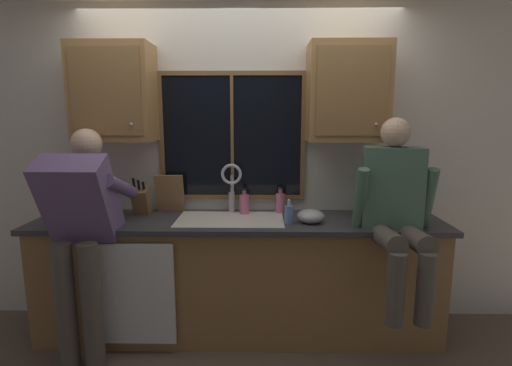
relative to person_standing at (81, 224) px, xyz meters
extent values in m
cube|color=silver|center=(1.03, 0.70, 0.30)|extent=(5.40, 0.12, 2.55)
cube|color=black|center=(0.97, 0.63, 0.55)|extent=(1.10, 0.02, 0.95)
cube|color=brown|center=(0.97, 0.62, 1.04)|extent=(1.17, 0.02, 0.04)
cube|color=brown|center=(0.97, 0.62, 0.06)|extent=(1.17, 0.02, 0.04)
cube|color=brown|center=(0.41, 0.62, 0.55)|extent=(0.03, 0.02, 0.95)
cube|color=brown|center=(1.54, 0.62, 0.55)|extent=(0.03, 0.02, 0.95)
cube|color=brown|center=(0.97, 0.62, 0.55)|extent=(0.02, 0.02, 0.95)
cube|color=olive|center=(1.03, 0.35, -0.54)|extent=(3.00, 0.58, 0.88)
cube|color=#38383D|center=(1.03, 0.33, -0.08)|extent=(3.06, 0.62, 0.04)
cube|color=white|center=(0.31, 0.03, -0.52)|extent=(0.60, 0.02, 0.74)
cube|color=#A87A47|center=(0.10, 0.48, 0.88)|extent=(0.59, 0.33, 0.72)
cube|color=olive|center=(0.10, 0.31, 0.88)|extent=(0.51, 0.01, 0.62)
sphere|color=#B2B2B7|center=(0.28, 0.30, 0.65)|extent=(0.02, 0.02, 0.02)
cube|color=#A87A47|center=(1.85, 0.48, 0.88)|extent=(0.59, 0.33, 0.72)
cube|color=olive|center=(1.85, 0.31, 0.88)|extent=(0.51, 0.01, 0.62)
sphere|color=#B2B2B7|center=(2.02, 0.30, 0.65)|extent=(0.02, 0.02, 0.02)
cube|color=white|center=(0.97, 0.34, -0.07)|extent=(0.80, 0.46, 0.02)
cube|color=beige|center=(0.77, 0.34, -0.17)|extent=(0.36, 0.42, 0.20)
cube|color=beige|center=(1.17, 0.34, -0.17)|extent=(0.36, 0.42, 0.20)
cube|color=white|center=(0.97, 0.34, -0.17)|extent=(0.04, 0.42, 0.20)
cylinder|color=silver|center=(0.97, 0.56, 0.09)|extent=(0.03, 0.03, 0.30)
torus|color=silver|center=(0.97, 0.50, 0.26)|extent=(0.16, 0.02, 0.16)
cylinder|color=silver|center=(1.05, 0.56, -0.01)|extent=(0.03, 0.03, 0.09)
cylinder|color=#595147|center=(-0.08, -0.12, -0.54)|extent=(0.13, 0.13, 0.88)
cylinder|color=#595147|center=(0.09, -0.12, -0.54)|extent=(0.13, 0.13, 0.88)
cube|color=slate|center=(0.00, 0.01, 0.17)|extent=(0.44, 0.45, 0.62)
sphere|color=beige|center=(0.00, 0.17, 0.52)|extent=(0.21, 0.21, 0.21)
cylinder|color=slate|center=(-0.22, 0.19, 0.22)|extent=(0.09, 0.52, 0.26)
cylinder|color=slate|center=(0.22, 0.19, 0.22)|extent=(0.09, 0.52, 0.26)
cylinder|color=#595147|center=(2.03, -0.05, -0.08)|extent=(0.14, 0.43, 0.16)
cylinder|color=#595147|center=(2.21, -0.05, -0.08)|extent=(0.14, 0.43, 0.16)
cylinder|color=#595147|center=(2.03, -0.27, -0.33)|extent=(0.11, 0.11, 0.46)
cylinder|color=#595147|center=(2.21, -0.27, -0.33)|extent=(0.11, 0.11, 0.46)
cube|color=#4C7259|center=(2.12, 0.17, 0.22)|extent=(0.43, 0.26, 0.56)
sphere|color=beige|center=(2.12, 0.17, 0.60)|extent=(0.20, 0.20, 0.20)
cylinder|color=#4C7259|center=(1.89, 0.12, 0.14)|extent=(0.08, 0.20, 0.47)
cylinder|color=#4C7259|center=(2.35, 0.12, 0.14)|extent=(0.08, 0.20, 0.47)
cube|color=olive|center=(0.27, 0.48, 0.05)|extent=(0.12, 0.18, 0.25)
cylinder|color=black|center=(0.23, 0.42, 0.20)|extent=(0.02, 0.05, 0.09)
cylinder|color=black|center=(0.27, 0.42, 0.19)|extent=(0.02, 0.04, 0.08)
cylinder|color=black|center=(0.30, 0.42, 0.19)|extent=(0.02, 0.04, 0.06)
cube|color=#997047|center=(0.47, 0.56, 0.10)|extent=(0.23, 0.08, 0.31)
ellipsoid|color=#B7B7BC|center=(1.57, 0.27, -0.01)|extent=(0.20, 0.20, 0.10)
cylinder|color=#668CCC|center=(1.41, 0.23, 0.01)|extent=(0.06, 0.06, 0.13)
cylinder|color=silver|center=(1.41, 0.23, 0.09)|extent=(0.02, 0.02, 0.04)
cylinder|color=silver|center=(1.41, 0.21, 0.12)|extent=(0.01, 0.04, 0.01)
cylinder|color=pink|center=(1.36, 0.55, 0.02)|extent=(0.07, 0.07, 0.16)
cylinder|color=#AD5B7A|center=(1.36, 0.55, 0.12)|extent=(0.03, 0.03, 0.04)
cylinder|color=black|center=(1.36, 0.55, 0.14)|extent=(0.04, 0.04, 0.01)
cylinder|color=#B7B7BC|center=(0.97, 0.56, 0.03)|extent=(0.05, 0.05, 0.16)
cylinder|color=#929296|center=(0.97, 0.56, 0.13)|extent=(0.02, 0.02, 0.04)
cylinder|color=black|center=(0.97, 0.56, 0.15)|extent=(0.03, 0.03, 0.01)
cylinder|color=pink|center=(1.07, 0.52, 0.02)|extent=(0.08, 0.08, 0.15)
cylinder|color=#AD5B7A|center=(1.07, 0.52, 0.11)|extent=(0.03, 0.03, 0.04)
cylinder|color=black|center=(1.07, 0.52, 0.14)|extent=(0.04, 0.04, 0.01)
camera|label=1|loc=(1.21, -2.49, 0.72)|focal=27.20mm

